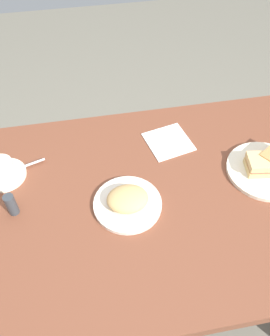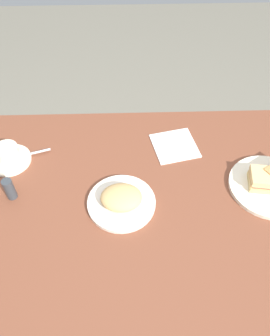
% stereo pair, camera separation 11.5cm
% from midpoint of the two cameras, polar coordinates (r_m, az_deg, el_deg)
% --- Properties ---
extents(ground_plane, '(6.00, 6.00, 0.00)m').
position_cam_midpoint_polar(ground_plane, '(1.81, -0.08, -19.18)').
color(ground_plane, slate).
extents(dining_table, '(1.29, 0.83, 0.77)m').
position_cam_midpoint_polar(dining_table, '(1.22, -0.12, -8.02)').
color(dining_table, brown).
rests_on(dining_table, ground_plane).
extents(sandwich_plate, '(0.25, 0.25, 0.01)m').
position_cam_midpoint_polar(sandwich_plate, '(1.24, 17.74, -0.51)').
color(sandwich_plate, beige).
rests_on(sandwich_plate, dining_table).
extents(sandwich_front, '(0.14, 0.10, 0.05)m').
position_cam_midpoint_polar(sandwich_front, '(1.22, 18.04, 0.42)').
color(sandwich_front, '#DFBA70').
rests_on(sandwich_front, sandwich_plate).
extents(coffee_saucer, '(0.15, 0.15, 0.01)m').
position_cam_midpoint_polar(coffee_saucer, '(1.27, -22.80, -1.20)').
color(coffee_saucer, beige).
rests_on(coffee_saucer, dining_table).
extents(coffee_cup, '(0.08, 0.10, 0.06)m').
position_cam_midpoint_polar(coffee_cup, '(1.25, -23.31, -0.24)').
color(coffee_cup, beige).
rests_on(coffee_cup, coffee_saucer).
extents(spoon, '(0.10, 0.04, 0.01)m').
position_cam_midpoint_polar(spoon, '(1.26, -19.71, 0.22)').
color(spoon, silver).
rests_on(spoon, coffee_saucer).
extents(side_plate, '(0.21, 0.21, 0.01)m').
position_cam_midpoint_polar(side_plate, '(1.10, -4.19, -6.02)').
color(side_plate, silver).
rests_on(side_plate, dining_table).
extents(side_food_pile, '(0.13, 0.11, 0.04)m').
position_cam_midpoint_polar(side_food_pile, '(1.08, -4.28, -5.15)').
color(side_food_pile, tan).
rests_on(side_food_pile, side_plate).
extents(napkin, '(0.18, 0.18, 0.00)m').
position_cam_midpoint_polar(napkin, '(1.28, 2.88, 4.12)').
color(napkin, white).
rests_on(napkin, dining_table).
extents(salt_shaker, '(0.03, 0.03, 0.08)m').
position_cam_midpoint_polar(salt_shaker, '(1.14, -22.10, -5.67)').
color(salt_shaker, '#33383D').
rests_on(salt_shaker, dining_table).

